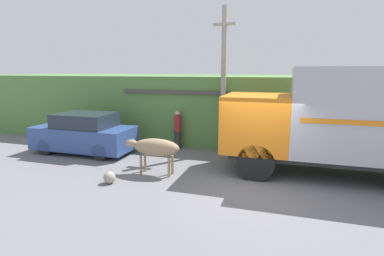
{
  "coord_description": "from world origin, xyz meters",
  "views": [
    {
      "loc": [
        0.68,
        -8.8,
        3.45
      ],
      "look_at": [
        -2.27,
        0.77,
        1.51
      ],
      "focal_mm": 28.0,
      "sensor_mm": 36.0,
      "label": 1
    }
  ],
  "objects_px": {
    "cargo_truck": "(347,119)",
    "utility_pole": "(223,79)",
    "brown_cow": "(155,148)",
    "parked_suv": "(84,134)",
    "pedestrian_on_hill": "(178,128)",
    "roadside_rock": "(109,178)"
  },
  "relations": [
    {
      "from": "brown_cow",
      "to": "parked_suv",
      "type": "bearing_deg",
      "value": 167.07
    },
    {
      "from": "cargo_truck",
      "to": "pedestrian_on_hill",
      "type": "height_order",
      "value": "cargo_truck"
    },
    {
      "from": "pedestrian_on_hill",
      "to": "brown_cow",
      "type": "bearing_deg",
      "value": 116.23
    },
    {
      "from": "pedestrian_on_hill",
      "to": "cargo_truck",
      "type": "bearing_deg",
      "value": -177.81
    },
    {
      "from": "parked_suv",
      "to": "pedestrian_on_hill",
      "type": "bearing_deg",
      "value": 23.78
    },
    {
      "from": "cargo_truck",
      "to": "brown_cow",
      "type": "bearing_deg",
      "value": -166.69
    },
    {
      "from": "parked_suv",
      "to": "pedestrian_on_hill",
      "type": "relative_size",
      "value": 2.47
    },
    {
      "from": "cargo_truck",
      "to": "brown_cow",
      "type": "distance_m",
      "value": 6.18
    },
    {
      "from": "brown_cow",
      "to": "parked_suv",
      "type": "distance_m",
      "value": 4.27
    },
    {
      "from": "pedestrian_on_hill",
      "to": "roadside_rock",
      "type": "height_order",
      "value": "pedestrian_on_hill"
    },
    {
      "from": "brown_cow",
      "to": "utility_pole",
      "type": "xyz_separation_m",
      "value": [
        1.6,
        3.34,
        2.19
      ]
    },
    {
      "from": "roadside_rock",
      "to": "utility_pole",
      "type": "bearing_deg",
      "value": 60.25
    },
    {
      "from": "cargo_truck",
      "to": "pedestrian_on_hill",
      "type": "bearing_deg",
      "value": 162.98
    },
    {
      "from": "cargo_truck",
      "to": "brown_cow",
      "type": "relative_size",
      "value": 3.72
    },
    {
      "from": "cargo_truck",
      "to": "utility_pole",
      "type": "xyz_separation_m",
      "value": [
        -4.33,
        1.94,
        1.15
      ]
    },
    {
      "from": "pedestrian_on_hill",
      "to": "roadside_rock",
      "type": "xyz_separation_m",
      "value": [
        -0.6,
        -4.56,
        -0.77
      ]
    },
    {
      "from": "parked_suv",
      "to": "utility_pole",
      "type": "relative_size",
      "value": 0.71
    },
    {
      "from": "cargo_truck",
      "to": "roadside_rock",
      "type": "distance_m",
      "value": 7.62
    },
    {
      "from": "utility_pole",
      "to": "parked_suv",
      "type": "bearing_deg",
      "value": -162.41
    },
    {
      "from": "parked_suv",
      "to": "roadside_rock",
      "type": "distance_m",
      "value": 4.11
    },
    {
      "from": "parked_suv",
      "to": "brown_cow",
      "type": "bearing_deg",
      "value": -24.38
    },
    {
      "from": "parked_suv",
      "to": "pedestrian_on_hill",
      "type": "distance_m",
      "value": 3.97
    }
  ]
}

